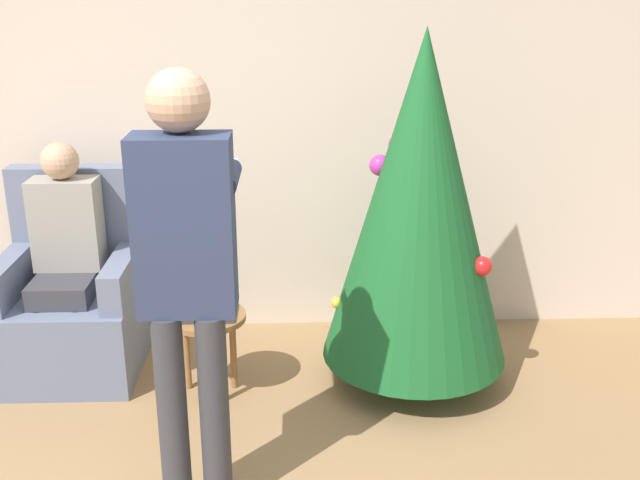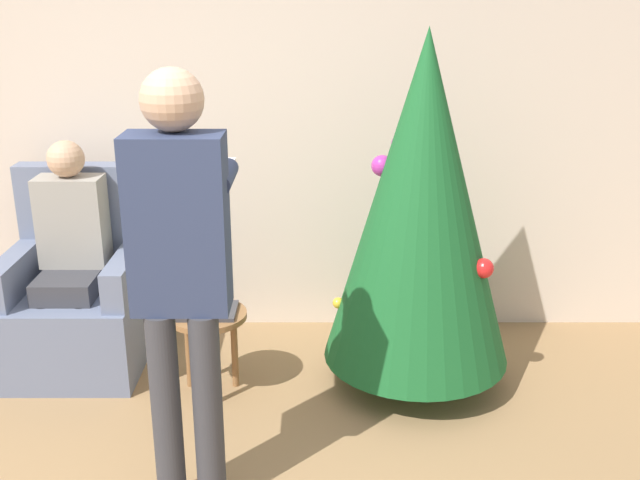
{
  "view_description": "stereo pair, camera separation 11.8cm",
  "coord_description": "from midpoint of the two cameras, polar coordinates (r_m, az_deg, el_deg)",
  "views": [
    {
      "loc": [
        0.59,
        -2.18,
        2.08
      ],
      "look_at": [
        0.7,
        0.94,
        1.0
      ],
      "focal_mm": 42.0,
      "sensor_mm": 36.0,
      "label": 1
    },
    {
      "loc": [
        0.71,
        -2.18,
        2.08
      ],
      "look_at": [
        0.7,
        0.94,
        1.0
      ],
      "focal_mm": 42.0,
      "sensor_mm": 36.0,
      "label": 2
    }
  ],
  "objects": [
    {
      "name": "laptop",
      "position": [
        3.9,
        -9.53,
        -5.48
      ],
      "size": [
        0.3,
        0.24,
        0.02
      ],
      "color": "#38383D",
      "rests_on": "side_stool"
    },
    {
      "name": "christmas_tree",
      "position": [
        3.83,
        6.72,
        2.94
      ],
      "size": [
        0.98,
        0.98,
        1.88
      ],
      "color": "brown",
      "rests_on": "ground_plane"
    },
    {
      "name": "book",
      "position": [
        3.89,
        -9.55,
        -5.18
      ],
      "size": [
        0.19,
        0.12,
        0.02
      ],
      "color": "navy",
      "rests_on": "laptop"
    },
    {
      "name": "armchair",
      "position": [
        4.44,
        -18.97,
        -4.69
      ],
      "size": [
        0.73,
        0.75,
        1.1
      ],
      "color": "slate",
      "rests_on": "ground_plane"
    },
    {
      "name": "side_stool",
      "position": [
        3.93,
        -9.46,
        -6.6
      ],
      "size": [
        0.41,
        0.41,
        0.47
      ],
      "color": "olive",
      "rests_on": "ground_plane"
    },
    {
      "name": "wall_back",
      "position": [
        4.52,
        -10.39,
        9.5
      ],
      "size": [
        8.0,
        0.06,
        2.7
      ],
      "color": "beige",
      "rests_on": "ground_plane"
    },
    {
      "name": "person_seated",
      "position": [
        4.29,
        -19.59,
        -0.71
      ],
      "size": [
        0.36,
        0.46,
        1.28
      ],
      "color": "#38383D",
      "rests_on": "ground_plane"
    },
    {
      "name": "person_standing",
      "position": [
        2.9,
        -11.3,
        -1.56
      ],
      "size": [
        0.4,
        0.57,
        1.79
      ],
      "color": "#38383D",
      "rests_on": "ground_plane"
    }
  ]
}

